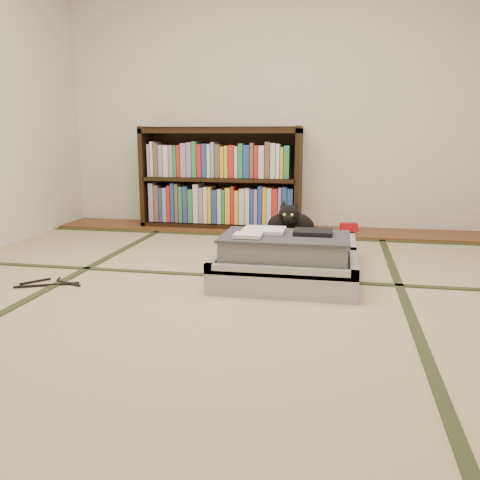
# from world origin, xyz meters

# --- Properties ---
(floor) EXTENTS (4.50, 4.50, 0.00)m
(floor) POSITION_xyz_m (0.00, 0.00, 0.00)
(floor) COLOR tan
(floor) RESTS_ON ground
(wood_strip) EXTENTS (4.00, 0.50, 0.02)m
(wood_strip) POSITION_xyz_m (0.00, 2.00, 0.01)
(wood_strip) COLOR brown
(wood_strip) RESTS_ON ground
(red_item) EXTENTS (0.16, 0.11, 0.07)m
(red_item) POSITION_xyz_m (0.73, 2.03, 0.06)
(red_item) COLOR red
(red_item) RESTS_ON wood_strip
(room_shell) EXTENTS (4.50, 4.50, 4.50)m
(room_shell) POSITION_xyz_m (0.00, 0.00, 1.46)
(room_shell) COLOR white
(room_shell) RESTS_ON ground
(tatami_borders) EXTENTS (4.00, 4.50, 0.01)m
(tatami_borders) POSITION_xyz_m (0.00, 0.49, 0.00)
(tatami_borders) COLOR #2D381E
(tatami_borders) RESTS_ON ground
(bookcase) EXTENTS (1.50, 0.34, 0.97)m
(bookcase) POSITION_xyz_m (-0.47, 2.07, 0.45)
(bookcase) COLOR black
(bookcase) RESTS_ON wood_strip
(suitcase) EXTENTS (0.84, 1.12, 0.33)m
(suitcase) POSITION_xyz_m (0.33, 0.51, 0.12)
(suitcase) COLOR #9E9EA2
(suitcase) RESTS_ON floor
(cat) EXTENTS (0.37, 0.37, 0.30)m
(cat) POSITION_xyz_m (0.31, 0.80, 0.27)
(cat) COLOR black
(cat) RESTS_ON suitcase
(cable_coil) EXTENTS (0.12, 0.12, 0.03)m
(cable_coil) POSITION_xyz_m (0.49, 0.82, 0.17)
(cable_coil) COLOR white
(cable_coil) RESTS_ON suitcase
(hanger) EXTENTS (0.37, 0.25, 0.01)m
(hanger) POSITION_xyz_m (-1.04, 0.02, 0.01)
(hanger) COLOR black
(hanger) RESTS_ON floor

